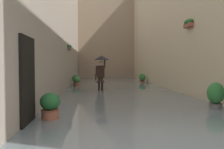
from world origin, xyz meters
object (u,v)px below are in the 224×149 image
person_wading (101,68)px  potted_plant_far_right (76,80)px  potted_plant_near_right (50,108)px  potted_plant_mid_right (77,82)px  potted_plant_far_left (216,96)px  potted_plant_mid_left (142,79)px

person_wading → potted_plant_far_right: (1.66, -4.03, -0.92)m
potted_plant_far_right → potted_plant_near_right: bearing=90.8°
potted_plant_mid_right → potted_plant_far_right: bearing=-80.0°
potted_plant_far_right → potted_plant_far_left: size_ratio=0.86×
potted_plant_near_right → person_wading: bearing=-103.0°
person_wading → potted_plant_mid_right: size_ratio=2.70×
person_wading → potted_plant_mid_left: bearing=-121.1°
potted_plant_far_left → potted_plant_mid_left: potted_plant_far_left is taller
potted_plant_near_right → potted_plant_far_right: bearing=-89.2°
potted_plant_far_right → potted_plant_mid_right: bearing=100.0°
potted_plant_mid_left → potted_plant_mid_right: bearing=29.3°
potted_plant_mid_left → potted_plant_far_left: bearing=89.5°
person_wading → potted_plant_far_right: 4.45m
potted_plant_near_right → potted_plant_mid_right: size_ratio=1.06×
person_wading → potted_plant_mid_right: person_wading is taller
potted_plant_near_right → potted_plant_mid_right: potted_plant_near_right is taller
potted_plant_far_left → potted_plant_mid_right: (4.90, -8.56, -0.11)m
potted_plant_mid_left → person_wading: bearing=58.9°
potted_plant_mid_left → potted_plant_far_right: bearing=19.2°
potted_plant_near_right → potted_plant_mid_left: bearing=-112.1°
potted_plant_far_right → potted_plant_far_left: bearing=118.0°
potted_plant_near_right → potted_plant_mid_left: size_ratio=0.96×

